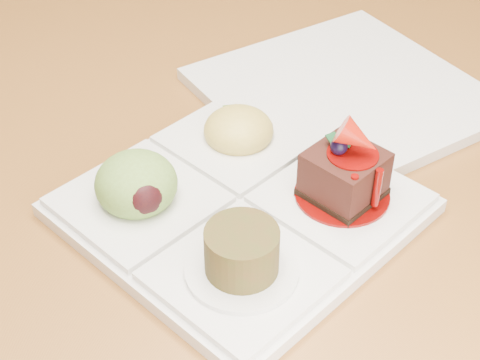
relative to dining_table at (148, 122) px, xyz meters
name	(u,v)px	position (x,y,z in m)	size (l,w,h in m)	color
dining_table	(148,122)	(0.00, 0.00, 0.00)	(1.00, 1.80, 0.75)	brown
sampler_plate	(236,195)	(0.00, -0.24, 0.09)	(0.30, 0.30, 0.09)	silver
second_plate	(344,94)	(0.16, -0.13, 0.07)	(0.24, 0.24, 0.01)	silver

